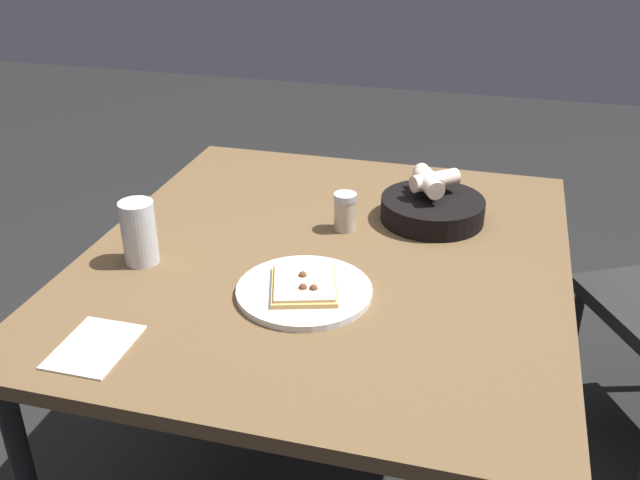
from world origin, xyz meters
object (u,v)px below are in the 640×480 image
at_px(bread_basket, 432,205).
at_px(dining_table, 326,276).
at_px(pizza_plate, 306,290).
at_px(pepper_shaker, 345,214).
at_px(beer_glass, 139,236).

bearing_deg(bread_basket, dining_table, 139.26).
distance_m(pizza_plate, pepper_shaker, 0.30).
height_order(bread_basket, beer_glass, beer_glass).
distance_m(dining_table, bread_basket, 0.32).
xyz_separation_m(beer_glass, pepper_shaker, (0.26, -0.38, -0.02)).
xyz_separation_m(dining_table, pepper_shaker, (0.13, -0.01, 0.10)).
distance_m(bread_basket, pepper_shaker, 0.22).
relative_size(dining_table, beer_glass, 8.28).
distance_m(bread_basket, beer_glass, 0.68).
distance_m(beer_glass, pepper_shaker, 0.46).
bearing_deg(pizza_plate, pepper_shaker, -1.60).
height_order(dining_table, bread_basket, bread_basket).
relative_size(dining_table, pepper_shaker, 12.73).
bearing_deg(beer_glass, pepper_shaker, -55.64).
bearing_deg(pepper_shaker, beer_glass, 124.36).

